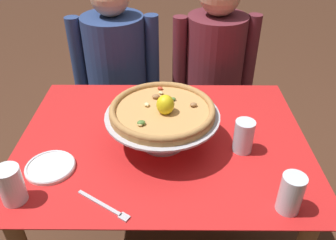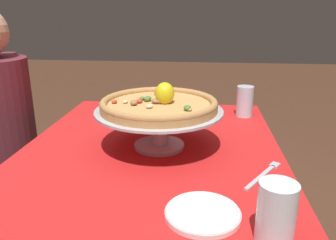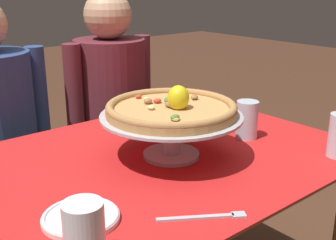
% 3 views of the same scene
% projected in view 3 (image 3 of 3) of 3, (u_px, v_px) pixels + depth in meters
% --- Properties ---
extents(dining_table, '(1.14, 0.88, 0.75)m').
position_uv_depth(dining_table, '(166.00, 187.00, 1.39)').
color(dining_table, olive).
rests_on(dining_table, ground).
extents(pizza_stand, '(0.43, 0.43, 0.14)m').
position_uv_depth(pizza_stand, '(172.00, 125.00, 1.31)').
color(pizza_stand, '#B7B7C1').
rests_on(pizza_stand, dining_table).
extents(pizza, '(0.39, 0.39, 0.09)m').
position_uv_depth(pizza, '(172.00, 108.00, 1.29)').
color(pizza, tan).
rests_on(pizza, pizza_stand).
extents(water_glass_side_right, '(0.07, 0.07, 0.13)m').
position_uv_depth(water_glass_side_right, '(247.00, 122.00, 1.48)').
color(water_glass_side_right, silver).
rests_on(water_glass_side_right, dining_table).
extents(water_glass_front_left, '(0.08, 0.08, 0.13)m').
position_uv_depth(water_glass_front_left, '(85.00, 238.00, 0.82)').
color(water_glass_front_left, white).
rests_on(water_glass_front_left, dining_table).
extents(side_plate, '(0.18, 0.18, 0.02)m').
position_uv_depth(side_plate, '(81.00, 217.00, 0.98)').
color(side_plate, white).
rests_on(side_plate, dining_table).
extents(dinner_fork, '(0.18, 0.13, 0.01)m').
position_uv_depth(dinner_fork, '(207.00, 217.00, 0.99)').
color(dinner_fork, '#B7B7C1').
rests_on(dinner_fork, dining_table).
extents(diner_right, '(0.49, 0.36, 1.23)m').
position_uv_depth(diner_right, '(112.00, 123.00, 2.13)').
color(diner_right, gray).
rests_on(diner_right, ground).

